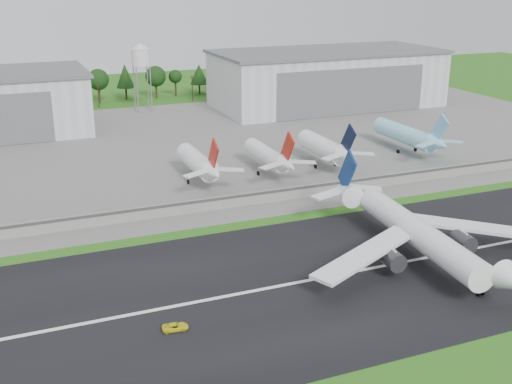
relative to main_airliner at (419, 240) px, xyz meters
name	(u,v)px	position (x,y,z in m)	size (l,w,h in m)	color
ground	(388,292)	(-13.55, -9.57, -4.89)	(600.00, 600.00, 0.00)	#265D16
runway	(361,271)	(-13.55, 0.43, -4.84)	(320.00, 60.00, 0.10)	black
runway_centerline	(361,270)	(-13.55, 0.43, -4.78)	(220.00, 1.00, 0.02)	white
apron	(199,145)	(-13.55, 110.43, -4.84)	(320.00, 150.00, 0.10)	slate
blast_fence	(273,196)	(-13.55, 45.42, -3.09)	(240.00, 0.61, 3.50)	gray
hangar_east	(327,78)	(61.45, 155.35, 7.73)	(102.00, 47.00, 25.20)	silver
water_tower	(141,55)	(-18.55, 175.43, 19.66)	(8.40, 8.40, 29.40)	#99999E
utility_poles	(147,104)	(-13.55, 190.43, -4.89)	(230.00, 3.00, 12.00)	black
treeline	(140,99)	(-13.55, 205.43, -4.89)	(320.00, 16.00, 22.00)	black
main_airliner	(419,240)	(0.00, 0.00, 0.00)	(57.04, 59.27, 18.17)	white
ground_vehicle	(175,327)	(-54.99, -7.63, -4.16)	(2.09, 4.54, 1.26)	yellow
parked_jet_red_a	(201,164)	(-26.60, 66.99, 1.25)	(7.36, 31.29, 16.65)	white
parked_jet_red_b	(271,157)	(-4.71, 66.95, 1.00)	(7.36, 31.29, 16.38)	white
parked_jet_navy	(328,149)	(14.61, 67.02, 1.47)	(7.36, 31.29, 16.89)	white
parked_jet_skyblue	(411,136)	(48.46, 72.01, 1.29)	(7.36, 37.29, 16.75)	#8DD5F4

